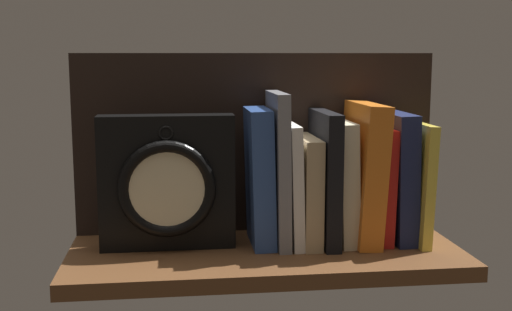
{
  "coord_description": "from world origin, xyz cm",
  "views": [
    {
      "loc": [
        -14.35,
        -101.03,
        31.75
      ],
      "look_at": [
        -1.19,
        3.5,
        15.13
      ],
      "focal_mm": 44.97,
      "sensor_mm": 36.0,
      "label": 1
    }
  ],
  "objects_px": {
    "book_tan_shortstories": "(307,190)",
    "book_yellow_seinlanguage": "(413,181)",
    "book_blue_modern": "(260,177)",
    "framed_clock": "(167,183)",
    "book_navy_bierce": "(397,176)",
    "book_orange_pandolfini": "(363,172)",
    "book_cream_twain": "(342,181)",
    "book_red_requiem": "(380,184)",
    "book_white_catcher": "(291,183)",
    "book_gray_chess": "(278,169)",
    "book_black_skeptic": "(324,177)"
  },
  "relations": [
    {
      "from": "book_tan_shortstories",
      "to": "book_yellow_seinlanguage",
      "type": "xyz_separation_m",
      "value": [
        0.19,
        0.0,
        0.01
      ]
    },
    {
      "from": "book_blue_modern",
      "to": "framed_clock",
      "type": "xyz_separation_m",
      "value": [
        -0.15,
        -0.01,
        -0.01
      ]
    },
    {
      "from": "book_tan_shortstories",
      "to": "framed_clock",
      "type": "distance_m",
      "value": 0.24
    },
    {
      "from": "book_navy_bierce",
      "to": "framed_clock",
      "type": "bearing_deg",
      "value": -178.81
    },
    {
      "from": "book_orange_pandolfini",
      "to": "book_cream_twain",
      "type": "bearing_deg",
      "value": 180.0
    },
    {
      "from": "book_blue_modern",
      "to": "book_yellow_seinlanguage",
      "type": "bearing_deg",
      "value": 0.0
    },
    {
      "from": "book_cream_twain",
      "to": "book_yellow_seinlanguage",
      "type": "xyz_separation_m",
      "value": [
        0.13,
        0.0,
        -0.0
      ]
    },
    {
      "from": "book_tan_shortstories",
      "to": "book_cream_twain",
      "type": "height_order",
      "value": "book_cream_twain"
    },
    {
      "from": "book_blue_modern",
      "to": "book_red_requiem",
      "type": "relative_size",
      "value": 1.17
    },
    {
      "from": "book_orange_pandolfini",
      "to": "book_white_catcher",
      "type": "bearing_deg",
      "value": 180.0
    },
    {
      "from": "book_gray_chess",
      "to": "book_orange_pandolfini",
      "type": "relative_size",
      "value": 1.08
    },
    {
      "from": "framed_clock",
      "to": "book_navy_bierce",
      "type": "bearing_deg",
      "value": 1.19
    },
    {
      "from": "book_cream_twain",
      "to": "book_navy_bierce",
      "type": "relative_size",
      "value": 0.94
    },
    {
      "from": "book_blue_modern",
      "to": "book_tan_shortstories",
      "type": "height_order",
      "value": "book_blue_modern"
    },
    {
      "from": "book_white_catcher",
      "to": "book_orange_pandolfini",
      "type": "bearing_deg",
      "value": 0.0
    },
    {
      "from": "book_red_requiem",
      "to": "book_navy_bierce",
      "type": "bearing_deg",
      "value": 0.0
    },
    {
      "from": "framed_clock",
      "to": "book_orange_pandolfini",
      "type": "bearing_deg",
      "value": 1.4
    },
    {
      "from": "book_white_catcher",
      "to": "book_cream_twain",
      "type": "relative_size",
      "value": 0.99
    },
    {
      "from": "book_navy_bierce",
      "to": "book_yellow_seinlanguage",
      "type": "relative_size",
      "value": 1.08
    },
    {
      "from": "book_blue_modern",
      "to": "book_gray_chess",
      "type": "bearing_deg",
      "value": 0.0
    },
    {
      "from": "book_gray_chess",
      "to": "book_red_requiem",
      "type": "bearing_deg",
      "value": 0.0
    },
    {
      "from": "framed_clock",
      "to": "book_tan_shortstories",
      "type": "bearing_deg",
      "value": 1.99
    },
    {
      "from": "book_red_requiem",
      "to": "book_navy_bierce",
      "type": "height_order",
      "value": "book_navy_bierce"
    },
    {
      "from": "book_yellow_seinlanguage",
      "to": "framed_clock",
      "type": "distance_m",
      "value": 0.42
    },
    {
      "from": "book_gray_chess",
      "to": "book_red_requiem",
      "type": "distance_m",
      "value": 0.18
    },
    {
      "from": "book_black_skeptic",
      "to": "book_cream_twain",
      "type": "distance_m",
      "value": 0.03
    },
    {
      "from": "book_red_requiem",
      "to": "book_orange_pandolfini",
      "type": "bearing_deg",
      "value": 180.0
    },
    {
      "from": "book_gray_chess",
      "to": "book_red_requiem",
      "type": "relative_size",
      "value": 1.31
    },
    {
      "from": "book_blue_modern",
      "to": "book_cream_twain",
      "type": "relative_size",
      "value": 1.11
    },
    {
      "from": "book_blue_modern",
      "to": "book_yellow_seinlanguage",
      "type": "relative_size",
      "value": 1.12
    },
    {
      "from": "book_orange_pandolfini",
      "to": "book_navy_bierce",
      "type": "relative_size",
      "value": 1.08
    },
    {
      "from": "book_cream_twain",
      "to": "book_yellow_seinlanguage",
      "type": "height_order",
      "value": "book_cream_twain"
    },
    {
      "from": "framed_clock",
      "to": "book_red_requiem",
      "type": "bearing_deg",
      "value": 1.28
    },
    {
      "from": "book_orange_pandolfini",
      "to": "book_red_requiem",
      "type": "relative_size",
      "value": 1.21
    },
    {
      "from": "book_orange_pandolfini",
      "to": "book_navy_bierce",
      "type": "bearing_deg",
      "value": 0.0
    },
    {
      "from": "book_tan_shortstories",
      "to": "book_yellow_seinlanguage",
      "type": "bearing_deg",
      "value": 0.0
    },
    {
      "from": "book_tan_shortstories",
      "to": "framed_clock",
      "type": "height_order",
      "value": "framed_clock"
    },
    {
      "from": "book_tan_shortstories",
      "to": "book_black_skeptic",
      "type": "distance_m",
      "value": 0.04
    },
    {
      "from": "book_black_skeptic",
      "to": "book_blue_modern",
      "type": "bearing_deg",
      "value": 180.0
    },
    {
      "from": "book_white_catcher",
      "to": "framed_clock",
      "type": "height_order",
      "value": "framed_clock"
    },
    {
      "from": "book_gray_chess",
      "to": "book_black_skeptic",
      "type": "height_order",
      "value": "book_gray_chess"
    },
    {
      "from": "book_gray_chess",
      "to": "book_white_catcher",
      "type": "bearing_deg",
      "value": 0.0
    },
    {
      "from": "book_gray_chess",
      "to": "book_white_catcher",
      "type": "height_order",
      "value": "book_gray_chess"
    },
    {
      "from": "book_gray_chess",
      "to": "book_navy_bierce",
      "type": "bearing_deg",
      "value": 0.0
    },
    {
      "from": "book_orange_pandolfini",
      "to": "framed_clock",
      "type": "bearing_deg",
      "value": -178.6
    },
    {
      "from": "book_tan_shortstories",
      "to": "book_cream_twain",
      "type": "distance_m",
      "value": 0.06
    },
    {
      "from": "book_navy_bierce",
      "to": "book_white_catcher",
      "type": "bearing_deg",
      "value": 180.0
    },
    {
      "from": "book_blue_modern",
      "to": "book_red_requiem",
      "type": "bearing_deg",
      "value": 0.0
    },
    {
      "from": "book_orange_pandolfini",
      "to": "book_navy_bierce",
      "type": "distance_m",
      "value": 0.06
    },
    {
      "from": "book_black_skeptic",
      "to": "book_cream_twain",
      "type": "relative_size",
      "value": 1.08
    }
  ]
}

